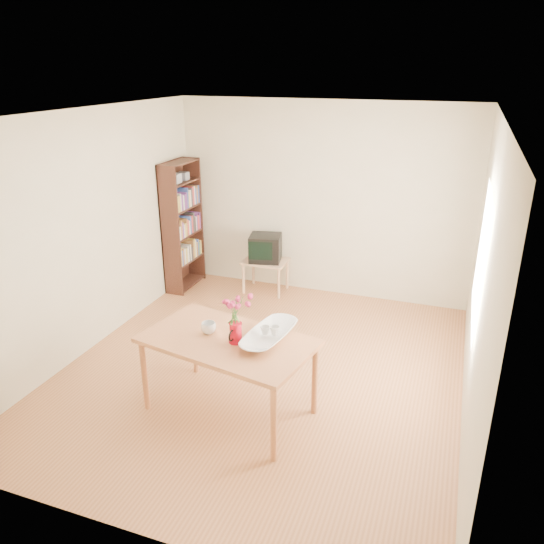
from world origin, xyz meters
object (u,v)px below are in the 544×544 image
at_px(bowl, 269,316).
at_px(television, 266,247).
at_px(pitcher, 236,333).
at_px(table, 228,347).
at_px(mug, 209,328).

relative_size(bowl, television, 0.98).
bearing_deg(television, pitcher, -86.93).
bearing_deg(table, mug, 179.23).
relative_size(mug, bowl, 0.28).
relative_size(mug, television, 0.28).
bearing_deg(bowl, table, -159.06).
xyz_separation_m(bowl, television, (-1.01, 2.60, -0.33)).
height_order(pitcher, bowl, bowl).
xyz_separation_m(table, mug, (-0.21, 0.04, 0.13)).
bearing_deg(table, bowl, 31.84).
height_order(mug, bowl, bowl).
height_order(table, bowl, bowl).
bearing_deg(mug, bowl, -156.88).
distance_m(table, bowl, 0.47).
relative_size(table, pitcher, 8.03).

